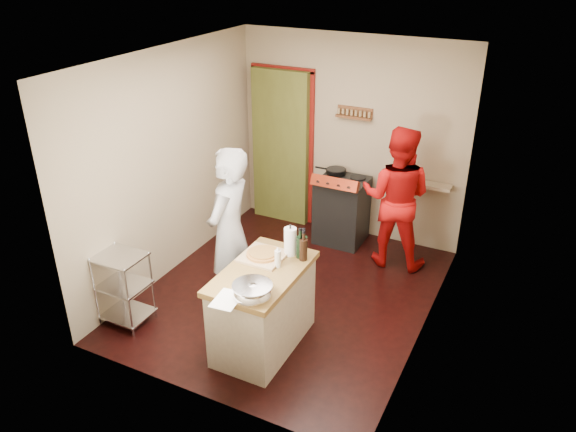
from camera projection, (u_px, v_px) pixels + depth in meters
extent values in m
plane|color=black|center=(289.00, 293.00, 6.32)|extent=(3.50, 3.50, 0.00)
cube|color=gray|center=(350.00, 138.00, 7.14)|extent=(3.00, 0.04, 2.60)
cube|color=#565B23|center=(285.00, 145.00, 7.67)|extent=(0.80, 0.40, 2.10)
cube|color=maroon|center=(256.00, 142.00, 7.79)|extent=(0.06, 0.06, 2.10)
cube|color=maroon|center=(311.00, 151.00, 7.45)|extent=(0.06, 0.06, 2.10)
cube|color=maroon|center=(283.00, 68.00, 7.15)|extent=(0.90, 0.06, 0.06)
cube|color=brown|center=(354.00, 117.00, 6.95)|extent=(0.46, 0.09, 0.03)
cube|color=brown|center=(355.00, 112.00, 6.95)|extent=(0.46, 0.02, 0.12)
cube|color=olive|center=(354.00, 113.00, 6.92)|extent=(0.42, 0.04, 0.07)
cube|color=gray|center=(418.00, 183.00, 6.86)|extent=(0.80, 0.18, 0.04)
cube|color=black|center=(403.00, 171.00, 6.89)|extent=(0.10, 0.14, 0.22)
cube|color=gray|center=(170.00, 164.00, 6.34)|extent=(0.04, 3.50, 2.60)
cube|color=gray|center=(436.00, 217.00, 5.14)|extent=(0.04, 3.50, 2.60)
cube|color=white|center=(289.00, 57.00, 5.16)|extent=(3.00, 3.50, 0.02)
cube|color=black|center=(342.00, 213.00, 7.27)|extent=(0.60, 0.55, 0.80)
cube|color=black|center=(343.00, 182.00, 7.08)|extent=(0.60, 0.55, 0.06)
cube|color=maroon|center=(335.00, 183.00, 6.81)|extent=(0.60, 0.15, 0.17)
cylinder|color=black|center=(336.00, 171.00, 7.21)|extent=(0.26, 0.26, 0.05)
cylinder|color=silver|center=(95.00, 292.00, 5.63)|extent=(0.02, 0.02, 0.80)
cylinder|color=silver|center=(129.00, 304.00, 5.46)|extent=(0.02, 0.02, 0.80)
cylinder|color=silver|center=(119.00, 275.00, 5.92)|extent=(0.02, 0.02, 0.80)
cylinder|color=silver|center=(152.00, 285.00, 5.75)|extent=(0.02, 0.02, 0.80)
cube|color=silver|center=(128.00, 313.00, 5.82)|extent=(0.48, 0.40, 0.02)
cube|color=silver|center=(123.00, 285.00, 5.67)|extent=(0.48, 0.40, 0.02)
cube|color=silver|center=(119.00, 256.00, 5.52)|extent=(0.48, 0.40, 0.02)
cube|color=beige|center=(263.00, 311.00, 5.36)|extent=(0.61, 1.07, 0.79)
cube|color=olive|center=(262.00, 273.00, 5.17)|extent=(0.66, 1.13, 0.06)
cube|color=#D3B681|center=(263.00, 256.00, 5.37)|extent=(0.40, 0.40, 0.02)
cylinder|color=#BE843B|center=(263.00, 254.00, 5.36)|extent=(0.32, 0.32, 0.02)
ellipsoid|color=silver|center=(252.00, 290.00, 4.77)|extent=(0.35, 0.35, 0.11)
cylinder|color=white|center=(290.00, 241.00, 5.37)|extent=(0.12, 0.12, 0.28)
cylinder|color=silver|center=(278.00, 259.00, 5.18)|extent=(0.06, 0.06, 0.17)
cube|color=white|center=(227.00, 300.00, 4.74)|extent=(0.24, 0.32, 0.00)
cylinder|color=black|center=(304.00, 243.00, 5.31)|extent=(0.08, 0.08, 0.31)
cylinder|color=black|center=(303.00, 245.00, 5.27)|extent=(0.08, 0.08, 0.31)
cylinder|color=black|center=(300.00, 243.00, 5.31)|extent=(0.08, 0.08, 0.31)
imported|color=#A7A7AC|center=(229.00, 232.00, 5.70)|extent=(0.48, 0.69, 1.81)
imported|color=#B20B0B|center=(396.00, 197.00, 6.58)|extent=(0.89, 0.72, 1.73)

